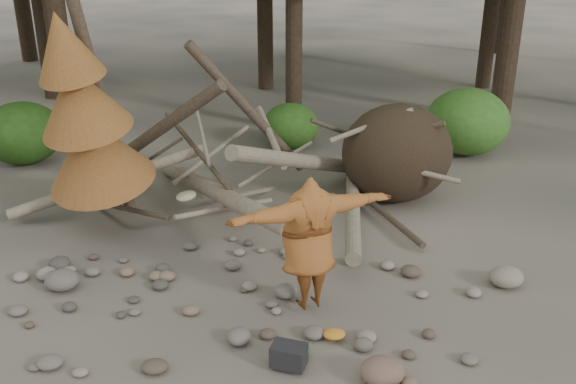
{
  "coord_description": "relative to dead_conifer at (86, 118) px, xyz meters",
  "views": [
    {
      "loc": [
        -0.55,
        -7.49,
        5.15
      ],
      "look_at": [
        0.2,
        1.5,
        1.4
      ],
      "focal_mm": 40.0,
      "sensor_mm": 36.0,
      "label": 1
    }
  ],
  "objects": [
    {
      "name": "bush_right",
      "position": [
        8.12,
        3.63,
        -1.31
      ],
      "size": [
        2.0,
        2.0,
        1.6
      ],
      "primitive_type": "ellipsoid",
      "color": "#3D7424",
      "rests_on": "ground"
    },
    {
      "name": "bush_left",
      "position": [
        -2.38,
        3.83,
        -1.39
      ],
      "size": [
        1.8,
        1.8,
        1.44
      ],
      "primitive_type": "ellipsoid",
      "color": "#264D14",
      "rests_on": "ground"
    },
    {
      "name": "bush_mid",
      "position": [
        3.92,
        4.43,
        -1.55
      ],
      "size": [
        1.4,
        1.4,
        1.12
      ],
      "primitive_type": "ellipsoid",
      "color": "#32621C",
      "rests_on": "ground"
    },
    {
      "name": "boulder_mid_right",
      "position": [
        6.64,
        -2.57,
        -1.95
      ],
      "size": [
        0.53,
        0.47,
        0.32
      ],
      "primitive_type": "ellipsoid",
      "color": "gray",
      "rests_on": "ground"
    },
    {
      "name": "dead_conifer",
      "position": [
        0.0,
        0.0,
        0.0
      ],
      "size": [
        2.06,
        2.16,
        4.35
      ],
      "color": "#4C3F30",
      "rests_on": "ground"
    },
    {
      "name": "deadfall_pile",
      "position": [
        5.13,
        0.87,
        -1.16
      ],
      "size": [
        8.55,
        5.24,
        3.3
      ],
      "color": "#332619",
      "rests_on": "ground"
    },
    {
      "name": "cloth_orange",
      "position": [
        3.78,
        -3.76,
        -2.06
      ],
      "size": [
        0.3,
        0.25,
        0.11
      ],
      "primitive_type": "ellipsoid",
      "color": "#C57F21",
      "rests_on": "ground"
    },
    {
      "name": "boulder_front_right",
      "position": [
        4.24,
        -4.64,
        -1.95
      ],
      "size": [
        0.55,
        0.49,
        0.33
      ],
      "primitive_type": "ellipsoid",
      "color": "brown",
      "rests_on": "ground"
    },
    {
      "name": "backpack",
      "position": [
        3.13,
        -4.29,
        -1.97
      ],
      "size": [
        0.51,
        0.43,
        0.29
      ],
      "primitive_type": "cube",
      "rotation": [
        0.0,
        0.0,
        -0.39
      ],
      "color": "black",
      "rests_on": "ground"
    },
    {
      "name": "ground",
      "position": [
        3.12,
        -3.37,
        -2.11
      ],
      "size": [
        120.0,
        120.0,
        0.0
      ],
      "primitive_type": "plane",
      "color": "#514C44",
      "rests_on": "ground"
    },
    {
      "name": "boulder_mid_left",
      "position": [
        -0.17,
        -2.09,
        -1.96
      ],
      "size": [
        0.52,
        0.47,
        0.31
      ],
      "primitive_type": "ellipsoid",
      "color": "#655D55",
      "rests_on": "ground"
    },
    {
      "name": "frisbee_thrower",
      "position": [
        3.52,
        -2.95,
        -1.04
      ],
      "size": [
        3.07,
        1.37,
        1.99
      ],
      "color": "#965221",
      "rests_on": "ground"
    },
    {
      "name": "cloth_green",
      "position": [
        3.22,
        -4.11,
        -2.03
      ],
      "size": [
        0.41,
        0.34,
        0.15
      ],
      "primitive_type": "ellipsoid",
      "color": "#245A26",
      "rests_on": "ground"
    }
  ]
}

